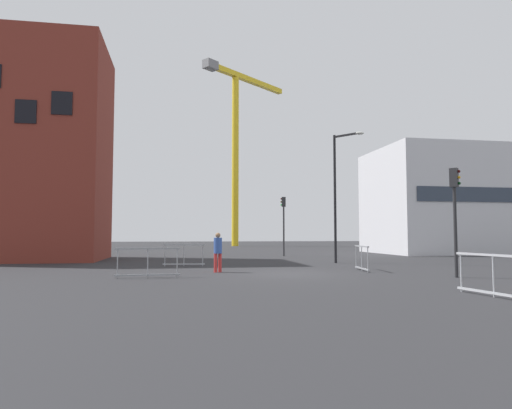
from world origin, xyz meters
The scene contains 12 objects.
ground centered at (0.00, 0.00, 0.00)m, with size 160.00×160.00×0.00m, color #28282B.
brick_building centered at (-13.48, 11.71, 6.64)m, with size 9.22×6.82×13.28m.
office_block centered at (16.78, 17.11, 4.30)m, with size 9.73×8.97×8.59m.
construction_crane centered at (3.33, 42.47, 15.38)m, with size 12.51×10.60×23.67m.
streetlamp_tall centered at (4.34, 6.03, 4.19)m, with size 1.28×1.43×7.08m.
traffic_light_crosswalk centered at (5.69, -2.56, 2.69)m, with size 0.37×0.37×4.01m.
traffic_light_corner centered at (3.18, 14.34, 2.84)m, with size 0.39×0.28×4.26m.
pedestrian_walking centered at (-2.71, 1.19, 0.95)m, with size 0.34×0.34×1.64m.
safety_barrier_rear centered at (-5.42, -0.77, 0.56)m, with size 2.34×0.21×1.08m.
safety_barrier_left_run centered at (3.47, -7.46, 0.56)m, with size 0.38×2.50×1.08m.
safety_barrier_front centered at (-4.04, 5.10, 0.56)m, with size 2.06×0.25×1.08m.
safety_barrier_mid_span centered at (3.50, 0.94, 0.56)m, with size 0.31×2.02×1.08m.
Camera 1 is at (-4.36, -17.85, 1.58)m, focal length 32.09 mm.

